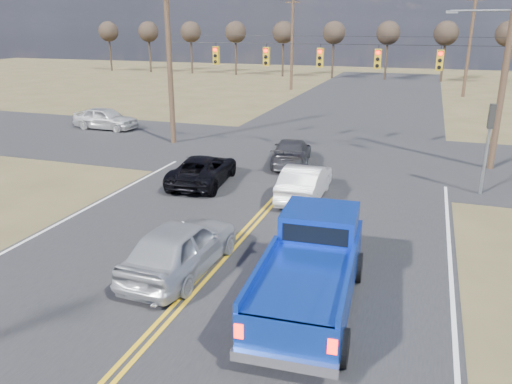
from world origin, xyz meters
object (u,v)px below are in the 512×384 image
(silver_suv, at_px, (181,246))
(cross_car_west, at_px, (105,118))
(pickup_truck, at_px, (311,269))
(dgrey_car_queue, at_px, (292,152))
(white_car_queue, at_px, (305,182))
(black_suv, at_px, (203,170))

(silver_suv, height_order, cross_car_west, silver_suv)
(pickup_truck, bearing_deg, dgrey_car_queue, 103.70)
(pickup_truck, height_order, white_car_queue, pickup_truck)
(silver_suv, height_order, white_car_queue, silver_suv)
(silver_suv, distance_m, white_car_queue, 7.85)
(white_car_queue, xyz_separation_m, cross_car_west, (-16.60, 9.74, 0.04))
(black_suv, bearing_deg, white_car_queue, 168.42)
(pickup_truck, distance_m, silver_suv, 4.12)
(silver_suv, xyz_separation_m, cross_car_west, (-14.69, 17.36, -0.04))
(pickup_truck, distance_m, cross_car_west, 26.03)
(white_car_queue, distance_m, cross_car_west, 19.25)
(pickup_truck, relative_size, dgrey_car_queue, 1.30)
(black_suv, xyz_separation_m, dgrey_car_queue, (2.99, 4.47, 0.01))
(white_car_queue, distance_m, dgrey_car_queue, 5.31)
(white_car_queue, relative_size, dgrey_car_queue, 0.95)
(pickup_truck, xyz_separation_m, white_car_queue, (-2.15, 8.31, -0.35))
(cross_car_west, bearing_deg, white_car_queue, -118.80)
(silver_suv, xyz_separation_m, black_suv, (-2.99, 8.10, -0.15))
(white_car_queue, relative_size, cross_car_west, 0.98)
(black_suv, height_order, white_car_queue, white_car_queue)
(black_suv, bearing_deg, cross_car_west, -44.29)
(pickup_truck, bearing_deg, black_suv, 125.42)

